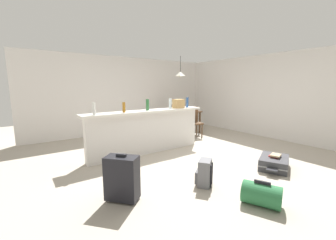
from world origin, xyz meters
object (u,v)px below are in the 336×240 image
(dining_table, at_px, (182,114))
(suitcase_upright_black, at_px, (122,178))
(book_stack, at_px, (275,155))
(grocery_bag, at_px, (179,104))
(bottle_blue, at_px, (187,102))
(backpack_grey, at_px, (204,173))
(bottle_clear, at_px, (170,103))
(suitcase_flat_charcoal, at_px, (274,163))
(duffel_bag_green, at_px, (262,195))
(pendant_lamp, at_px, (180,74))
(bottle_green, at_px, (148,105))
(dining_chair_far_side, at_px, (173,116))
(bottle_amber, at_px, (124,107))
(bottle_white, at_px, (94,109))
(dining_chair_near_partition, at_px, (194,120))

(dining_table, distance_m, suitcase_upright_black, 4.37)
(book_stack, bearing_deg, grocery_bag, 105.81)
(bottle_blue, bearing_deg, book_stack, -81.87)
(backpack_grey, bearing_deg, bottle_clear, 68.83)
(suitcase_flat_charcoal, distance_m, duffel_bag_green, 1.51)
(grocery_bag, xyz_separation_m, suitcase_upright_black, (-2.24, -1.61, -0.79))
(pendant_lamp, distance_m, book_stack, 3.88)
(bottle_green, xyz_separation_m, grocery_bag, (0.89, -0.02, -0.02))
(dining_chair_far_side, bearing_deg, bottle_amber, -146.15)
(backpack_grey, relative_size, book_stack, 1.51)
(dining_chair_far_side, bearing_deg, suitcase_flat_charcoal, -97.77)
(backpack_grey, xyz_separation_m, duffel_bag_green, (0.20, -0.85, -0.05))
(dining_table, height_order, pendant_lamp, pendant_lamp)
(bottle_white, distance_m, book_stack, 3.59)
(grocery_bag, relative_size, book_stack, 0.93)
(duffel_bag_green, bearing_deg, suitcase_upright_black, 140.79)
(pendant_lamp, relative_size, suitcase_upright_black, 1.01)
(duffel_bag_green, bearing_deg, bottle_amber, 103.99)
(grocery_bag, bearing_deg, bottle_amber, -178.84)
(duffel_bag_green, bearing_deg, bottle_clear, 78.74)
(bottle_clear, bearing_deg, suitcase_upright_black, -140.66)
(grocery_bag, height_order, backpack_grey, grocery_bag)
(bottle_amber, relative_size, dining_table, 0.19)
(bottle_clear, xyz_separation_m, duffel_bag_green, (-0.56, -2.82, -0.98))
(suitcase_flat_charcoal, distance_m, backpack_grey, 1.62)
(bottle_blue, bearing_deg, dining_chair_near_partition, 37.16)
(duffel_bag_green, bearing_deg, suitcase_flat_charcoal, 22.55)
(suitcase_flat_charcoal, bearing_deg, bottle_clear, 110.46)
(bottle_amber, xyz_separation_m, dining_chair_near_partition, (2.57, 0.64, -0.60))
(bottle_blue, xyz_separation_m, dining_chair_near_partition, (0.78, 0.59, -0.62))
(pendant_lamp, xyz_separation_m, duffel_bag_green, (-1.85, -4.04, -1.79))
(dining_chair_near_partition, bearing_deg, bottle_white, -168.00)
(dining_chair_near_partition, distance_m, dining_chair_far_side, 1.11)
(book_stack, bearing_deg, bottle_blue, 98.13)
(bottle_green, distance_m, bottle_clear, 0.65)
(backpack_grey, height_order, suitcase_upright_black, suitcase_upright_black)
(bottle_clear, relative_size, pendant_lamp, 0.37)
(dining_table, bearing_deg, backpack_grey, -123.74)
(bottle_white, relative_size, suitcase_upright_black, 0.36)
(book_stack, bearing_deg, bottle_white, 142.04)
(bottle_blue, distance_m, book_stack, 2.42)
(grocery_bag, relative_size, suitcase_flat_charcoal, 0.29)
(bottle_green, height_order, book_stack, bottle_green)
(suitcase_flat_charcoal, bearing_deg, duffel_bag_green, -157.45)
(dining_chair_near_partition, xyz_separation_m, book_stack, (-0.46, -2.82, -0.27))
(bottle_white, height_order, book_stack, bottle_white)
(pendant_lamp, xyz_separation_m, suitcase_flat_charcoal, (-0.46, -3.46, -1.83))
(backpack_grey, distance_m, book_stack, 1.65)
(bottle_green, relative_size, bottle_clear, 1.01)
(duffel_bag_green, bearing_deg, dining_table, 64.58)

